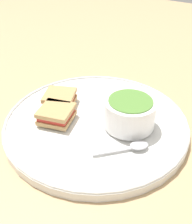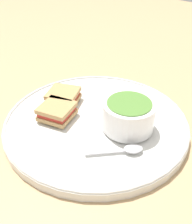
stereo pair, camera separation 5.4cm
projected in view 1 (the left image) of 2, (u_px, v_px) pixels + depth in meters
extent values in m
plane|color=tan|center=(96.00, 126.00, 0.56)|extent=(2.40, 2.40, 0.00)
cylinder|color=white|center=(96.00, 123.00, 0.55)|extent=(0.38, 0.38, 0.02)
torus|color=white|center=(96.00, 119.00, 0.55)|extent=(0.38, 0.38, 0.01)
cylinder|color=white|center=(129.00, 123.00, 0.53)|extent=(0.06, 0.06, 0.01)
cylinder|color=white|center=(130.00, 113.00, 0.51)|extent=(0.10, 0.10, 0.06)
cylinder|color=#568938|center=(131.00, 102.00, 0.50)|extent=(0.09, 0.09, 0.01)
cube|color=silver|center=(113.00, 151.00, 0.46)|extent=(0.05, 0.06, 0.00)
ellipsoid|color=silver|center=(139.00, 145.00, 0.47)|extent=(0.04, 0.04, 0.01)
cube|color=tan|center=(59.00, 103.00, 0.58)|extent=(0.09, 0.09, 0.01)
cube|color=#B72D23|center=(58.00, 100.00, 0.58)|extent=(0.08, 0.08, 0.01)
cube|color=tan|center=(58.00, 96.00, 0.57)|extent=(0.09, 0.09, 0.01)
cube|color=tan|center=(57.00, 117.00, 0.54)|extent=(0.08, 0.08, 0.01)
cube|color=#B72D23|center=(56.00, 114.00, 0.53)|extent=(0.07, 0.07, 0.01)
cube|color=tan|center=(56.00, 110.00, 0.53)|extent=(0.08, 0.08, 0.01)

